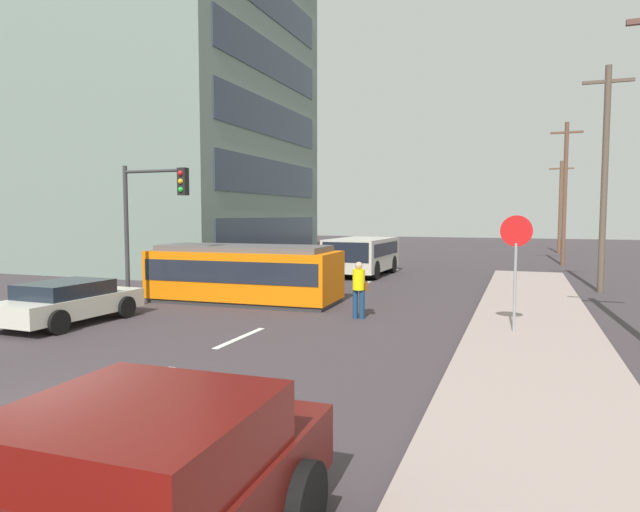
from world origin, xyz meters
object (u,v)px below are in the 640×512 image
(utility_pole_mid, at_px, (605,176))
(utility_pole_far, at_px, (565,191))
(streetcar_tram, at_px, (244,273))
(traffic_light_mast, at_px, (151,209))
(city_bus, at_px, (362,254))
(pedestrian_crossing, at_px, (359,287))
(parked_sedan_mid, at_px, (69,301))
(parked_sedan_far, at_px, (242,271))
(utility_pole_distant, at_px, (560,205))
(stop_sign, at_px, (516,249))

(utility_pole_mid, xyz_separation_m, utility_pole_far, (-0.61, 12.09, -0.10))
(streetcar_tram, height_order, traffic_light_mast, traffic_light_mast)
(city_bus, bearing_deg, pedestrian_crossing, -74.48)
(city_bus, height_order, utility_pole_far, utility_pole_far)
(parked_sedan_mid, bearing_deg, utility_pole_mid, 39.21)
(pedestrian_crossing, bearing_deg, utility_pole_far, 71.87)
(city_bus, xyz_separation_m, parked_sedan_mid, (-4.29, -14.67, -0.44))
(parked_sedan_far, xyz_separation_m, traffic_light_mast, (0.27, -6.41, 2.60))
(city_bus, height_order, utility_pole_distant, utility_pole_distant)
(city_bus, relative_size, pedestrian_crossing, 3.14)
(parked_sedan_far, bearing_deg, utility_pole_far, 47.81)
(parked_sedan_mid, xyz_separation_m, parked_sedan_far, (0.50, 9.08, 0.00))
(parked_sedan_far, bearing_deg, utility_pole_distant, 61.84)
(traffic_light_mast, bearing_deg, stop_sign, -1.12)
(parked_sedan_mid, xyz_separation_m, utility_pole_distant, (14.55, 35.34, 3.18))
(parked_sedan_mid, relative_size, utility_pole_far, 0.49)
(parked_sedan_mid, bearing_deg, pedestrian_crossing, 25.46)
(traffic_light_mast, relative_size, utility_pole_distant, 0.63)
(traffic_light_mast, relative_size, utility_pole_mid, 0.53)
(utility_pole_distant, bearing_deg, city_bus, -116.42)
(pedestrian_crossing, height_order, utility_pole_far, utility_pole_far)
(city_bus, distance_m, utility_pole_distant, 23.24)
(streetcar_tram, distance_m, stop_sign, 9.38)
(streetcar_tram, xyz_separation_m, parked_sedan_far, (-2.26, 3.96, -0.40))
(pedestrian_crossing, height_order, utility_pole_mid, utility_pole_mid)
(stop_sign, relative_size, utility_pole_distant, 0.40)
(traffic_light_mast, bearing_deg, utility_pole_mid, 33.81)
(parked_sedan_far, bearing_deg, stop_sign, -30.66)
(parked_sedan_far, relative_size, utility_pole_distant, 0.62)
(city_bus, relative_size, traffic_light_mast, 1.14)
(utility_pole_mid, bearing_deg, streetcar_tram, -150.05)
(traffic_light_mast, height_order, utility_pole_far, utility_pole_far)
(city_bus, distance_m, parked_sedan_mid, 15.29)
(stop_sign, bearing_deg, utility_pole_distant, 85.00)
(traffic_light_mast, relative_size, utility_pole_far, 0.54)
(parked_sedan_mid, distance_m, utility_pole_mid, 19.42)
(streetcar_tram, distance_m, city_bus, 9.67)
(streetcar_tram, bearing_deg, utility_pole_distant, 68.67)
(city_bus, bearing_deg, traffic_light_mast, -106.33)
(parked_sedan_far, height_order, traffic_light_mast, traffic_light_mast)
(city_bus, height_order, parked_sedan_far, city_bus)
(city_bus, relative_size, parked_sedan_far, 1.18)
(parked_sedan_mid, bearing_deg, stop_sign, 11.89)
(parked_sedan_far, bearing_deg, pedestrian_crossing, -38.97)
(pedestrian_crossing, height_order, stop_sign, stop_sign)
(stop_sign, relative_size, utility_pole_mid, 0.33)
(pedestrian_crossing, xyz_separation_m, parked_sedan_mid, (-7.38, -3.52, -0.32))
(pedestrian_crossing, bearing_deg, utility_pole_distant, 77.30)
(streetcar_tram, bearing_deg, traffic_light_mast, -129.05)
(city_bus, xyz_separation_m, utility_pole_distant, (10.27, 20.67, 2.74))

